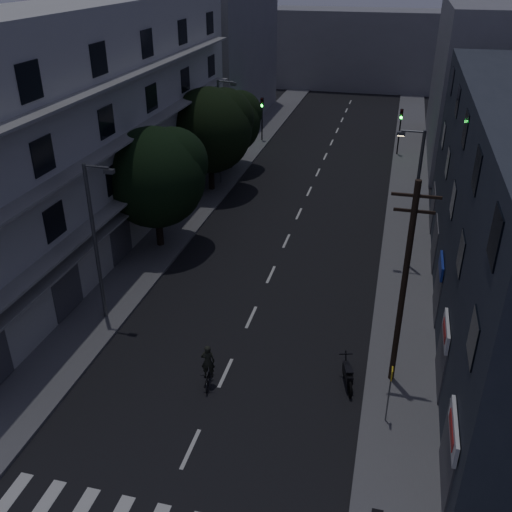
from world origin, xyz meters
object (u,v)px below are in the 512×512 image
at_px(utility_pole, 404,283).
at_px(bus_stop_sign, 390,386).
at_px(cyclist, 208,371).
at_px(motorcycle, 348,375).

bearing_deg(utility_pole, bus_stop_sign, -92.35).
distance_m(utility_pole, cyclist, 8.88).
bearing_deg(bus_stop_sign, utility_pole, 87.65).
height_order(bus_stop_sign, motorcycle, bus_stop_sign).
height_order(motorcycle, cyclist, cyclist).
xyz_separation_m(utility_pole, cyclist, (-7.54, -2.13, -4.19)).
bearing_deg(bus_stop_sign, cyclist, 176.10).
bearing_deg(bus_stop_sign, motorcycle, 131.88).
height_order(utility_pole, motorcycle, utility_pole).
distance_m(motorcycle, cyclist, 5.90).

